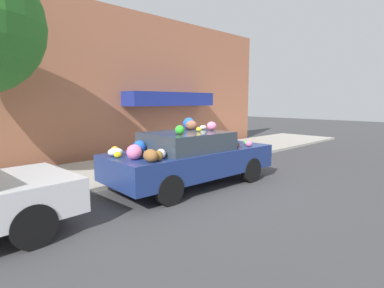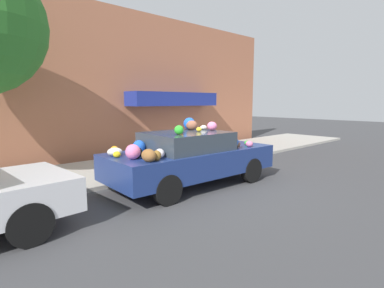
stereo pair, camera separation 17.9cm
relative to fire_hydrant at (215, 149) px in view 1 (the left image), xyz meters
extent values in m
plane|color=#424244|center=(-2.65, -1.59, -0.45)|extent=(60.00, 60.00, 0.00)
cube|color=#B2ADA3|center=(-2.65, 1.11, -0.40)|extent=(24.00, 3.20, 0.10)
cube|color=#B26B4C|center=(-2.65, 3.36, 2.30)|extent=(18.00, 0.30, 5.49)
cube|color=navy|center=(0.33, 2.76, 1.73)|extent=(4.16, 0.90, 0.55)
cylinder|color=#B2B2B7|center=(0.00, 0.00, -0.07)|extent=(0.20, 0.20, 0.55)
sphere|color=#B2B2B7|center=(0.00, 0.00, 0.26)|extent=(0.18, 0.18, 0.18)
cube|color=navy|center=(-2.65, -1.60, 0.16)|extent=(4.35, 1.91, 0.59)
cube|color=#333D47|center=(-2.82, -1.59, 0.68)|extent=(1.98, 1.62, 0.44)
cylinder|color=black|center=(-1.30, -0.84, -0.13)|extent=(0.64, 0.20, 0.63)
cylinder|color=black|center=(-1.36, -2.45, -0.13)|extent=(0.64, 0.20, 0.63)
cylinder|color=black|center=(-3.95, -0.74, -0.13)|extent=(0.64, 0.20, 0.63)
cylinder|color=black|center=(-4.01, -2.35, -0.13)|extent=(0.64, 0.20, 0.63)
ellipsoid|color=pink|center=(-1.28, -2.31, 0.54)|extent=(0.20, 0.23, 0.16)
ellipsoid|color=purple|center=(-1.30, -1.29, 0.55)|extent=(0.37, 0.37, 0.18)
sphere|color=pink|center=(-4.41, -1.73, 0.61)|extent=(0.41, 0.41, 0.31)
ellipsoid|color=brown|center=(-4.20, -2.05, 0.51)|extent=(0.21, 0.18, 0.10)
sphere|color=black|center=(-4.28, -1.68, 0.57)|extent=(0.31, 0.31, 0.23)
ellipsoid|color=pink|center=(-4.12, -1.10, 0.54)|extent=(0.20, 0.23, 0.16)
ellipsoid|color=yellow|center=(-2.51, -1.69, 0.95)|extent=(0.17, 0.16, 0.11)
sphere|color=orange|center=(-4.40, -0.95, 0.55)|extent=(0.27, 0.27, 0.19)
sphere|color=white|center=(-1.26, -1.66, 0.54)|extent=(0.18, 0.18, 0.16)
sphere|color=green|center=(-3.30, -1.87, 1.00)|extent=(0.28, 0.28, 0.21)
ellipsoid|color=#956030|center=(-4.33, -2.17, 0.58)|extent=(0.26, 0.34, 0.25)
sphere|color=brown|center=(-1.67, -2.20, 0.55)|extent=(0.25, 0.25, 0.18)
ellipsoid|color=yellow|center=(-4.56, -1.34, 0.52)|extent=(0.19, 0.17, 0.13)
sphere|color=blue|center=(-4.16, -1.72, 0.53)|extent=(0.21, 0.21, 0.15)
ellipsoid|color=brown|center=(-2.33, -1.24, 1.02)|extent=(0.36, 0.38, 0.25)
sphere|color=blue|center=(-1.72, -2.15, 0.58)|extent=(0.36, 0.36, 0.25)
sphere|color=blue|center=(-2.30, -1.11, 1.05)|extent=(0.44, 0.44, 0.31)
sphere|color=blue|center=(-3.91, -1.18, 0.61)|extent=(0.37, 0.37, 0.30)
ellipsoid|color=olive|center=(-4.15, -2.19, 0.56)|extent=(0.24, 0.24, 0.21)
ellipsoid|color=blue|center=(-3.95, -1.05, 0.55)|extent=(0.35, 0.35, 0.18)
ellipsoid|color=white|center=(-4.50, -1.14, 0.55)|extent=(0.39, 0.34, 0.18)
ellipsoid|color=white|center=(-2.05, -1.39, 0.95)|extent=(0.22, 0.20, 0.11)
ellipsoid|color=green|center=(-1.04, -2.07, 0.51)|extent=(0.22, 0.24, 0.11)
sphere|color=orange|center=(-3.05, -1.63, 0.97)|extent=(0.20, 0.20, 0.15)
ellipsoid|color=pink|center=(-2.04, -1.68, 1.00)|extent=(0.34, 0.34, 0.22)
sphere|color=white|center=(-3.94, -2.01, 0.56)|extent=(0.26, 0.26, 0.20)
cylinder|color=black|center=(-6.61, -0.78, -0.12)|extent=(0.66, 0.21, 0.65)
cylinder|color=black|center=(-6.53, -2.38, -0.12)|extent=(0.66, 0.21, 0.65)
camera|label=1|loc=(-7.70, -6.85, 1.63)|focal=28.00mm
camera|label=2|loc=(-7.57, -6.97, 1.63)|focal=28.00mm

